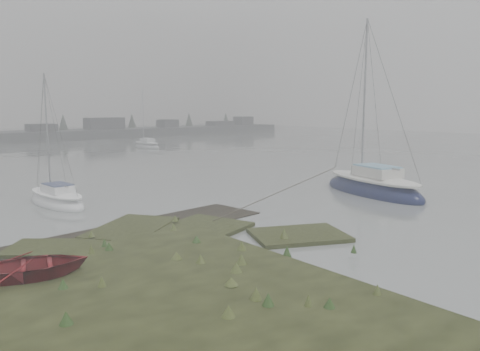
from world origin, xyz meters
name	(u,v)px	position (x,y,z in m)	size (l,w,h in m)	color
ground	(38,165)	(0.00, 30.00, 0.00)	(160.00, 160.00, 0.00)	slate
far_shoreline	(140,131)	(26.84, 61.90, 0.85)	(60.00, 8.00, 4.15)	#4C4F51
sailboat_main	(372,188)	(10.57, 3.07, 0.33)	(4.35, 8.02, 10.78)	#0E143B
sailboat_white	(57,201)	(-4.57, 11.63, 0.22)	(2.14, 5.23, 7.20)	white
sailboat_far_b	(147,146)	(15.77, 39.22, 0.24)	(1.92, 5.49, 7.69)	#9EA1A7
dinghy	(31,266)	(-8.87, 1.00, 0.54)	(2.22, 3.11, 0.64)	maroon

